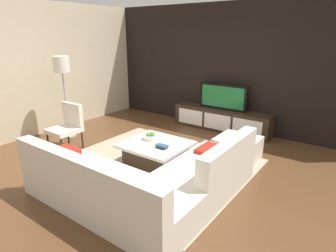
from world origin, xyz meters
TOP-DOWN VIEW (x-y plane):
  - ground_plane at (0.00, 0.00)m, footprint 14.00×14.00m
  - feature_wall_back at (0.00, 2.70)m, footprint 6.40×0.12m
  - side_wall_left at (-3.20, 0.20)m, footprint 0.12×5.20m
  - area_rug at (-0.10, 0.00)m, footprint 3.07×2.74m
  - media_console at (-0.00, 2.40)m, footprint 2.27×0.46m
  - television at (0.00, 2.40)m, footprint 1.12×0.06m
  - sectional_couch at (0.51, -0.89)m, footprint 2.44×2.32m
  - coffee_table at (-0.10, 0.10)m, footprint 1.06×0.97m
  - accent_chair_near at (-1.93, -0.31)m, footprint 0.52×0.53m
  - floor_lamp at (-2.49, 0.06)m, footprint 0.32×0.32m
  - ottoman at (0.94, 1.10)m, footprint 0.70×0.70m
  - fruit_bowl at (-0.28, 0.20)m, footprint 0.28×0.28m
  - book_stack at (0.11, -0.01)m, footprint 0.20×0.13m

SIDE VIEW (x-z plane):
  - ground_plane at x=0.00m, z-range 0.00..0.00m
  - area_rug at x=-0.10m, z-range 0.00..0.01m
  - ottoman at x=0.94m, z-range 0.00..0.40m
  - coffee_table at x=-0.10m, z-range 0.01..0.39m
  - media_console at x=0.00m, z-range 0.00..0.50m
  - sectional_couch at x=0.51m, z-range -0.12..0.69m
  - book_stack at x=0.11m, z-range 0.38..0.44m
  - fruit_bowl at x=-0.28m, z-range 0.36..0.50m
  - accent_chair_near at x=-1.93m, z-range 0.05..0.92m
  - television at x=0.00m, z-range 0.50..1.07m
  - feature_wall_back at x=0.00m, z-range 0.00..2.80m
  - side_wall_left at x=-3.20m, z-range 0.00..2.80m
  - floor_lamp at x=-2.49m, z-range 0.59..2.30m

